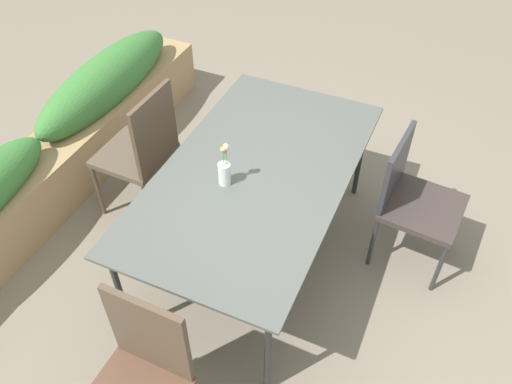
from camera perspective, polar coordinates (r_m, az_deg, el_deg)
name	(u,v)px	position (r m, az deg, el deg)	size (l,w,h in m)	color
ground_plane	(252,262)	(3.53, -0.41, -7.68)	(12.00, 12.00, 0.00)	#756B5B
dining_table	(256,176)	(3.06, 0.00, 1.75)	(1.86, 1.05, 0.75)	#4C514C
chair_near_right	(413,196)	(3.37, 16.81, -0.42)	(0.51, 0.51, 0.90)	#382F2C
chair_end_left	(140,377)	(2.53, -12.57, -19.19)	(0.43, 0.43, 1.00)	brown
chair_far_side	(143,148)	(3.57, -12.32, 4.76)	(0.47, 0.47, 1.02)	brown
flower_vase	(225,170)	(2.91, -3.47, 2.46)	(0.07, 0.07, 0.28)	silver
planter_box	(48,160)	(4.00, -21.89, 3.32)	(3.52, 0.42, 0.76)	#9E7F56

